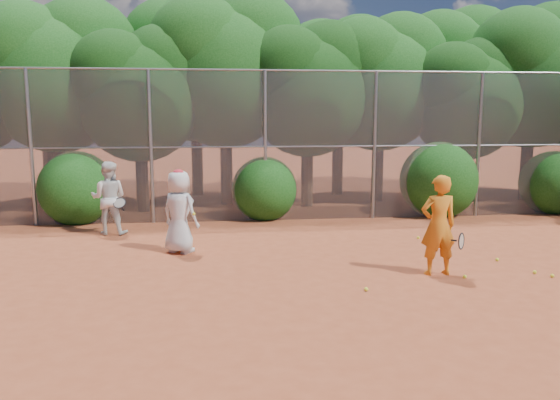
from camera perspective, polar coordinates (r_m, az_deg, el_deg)
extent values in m
plane|color=brown|center=(9.30, 7.98, -8.98)|extent=(80.00, 80.00, 0.00)
cylinder|color=gray|center=(15.34, -24.58, 4.94)|extent=(0.09, 0.09, 4.00)
cylinder|color=gray|center=(14.69, -13.34, 5.37)|extent=(0.09, 0.09, 4.00)
cylinder|color=gray|center=(14.65, -1.56, 5.59)|extent=(0.09, 0.09, 4.00)
cylinder|color=gray|center=(15.20, 9.84, 5.58)|extent=(0.09, 0.09, 4.00)
cylinder|color=gray|center=(16.30, 20.06, 5.39)|extent=(0.09, 0.09, 4.00)
cylinder|color=gray|center=(14.79, 2.38, 13.37)|extent=(20.00, 0.05, 0.05)
cylinder|color=gray|center=(14.77, 2.33, 5.61)|extent=(20.00, 0.04, 0.04)
cube|color=slate|center=(14.77, 2.33, 5.61)|extent=(20.00, 0.02, 4.00)
cylinder|color=black|center=(17.78, -21.96, 3.14)|extent=(0.38, 0.38, 2.52)
sphere|color=#124411|center=(17.74, -22.43, 11.10)|extent=(4.03, 4.03, 4.03)
sphere|color=#124411|center=(18.01, -19.72, 14.43)|extent=(3.23, 3.23, 3.23)
sphere|color=#124411|center=(17.71, -25.12, 13.56)|extent=(3.02, 3.02, 3.02)
cylinder|color=black|center=(16.61, -14.22, 2.54)|extent=(0.36, 0.36, 2.17)
sphere|color=black|center=(16.52, -14.50, 9.89)|extent=(3.47, 3.47, 3.47)
sphere|color=black|center=(16.83, -12.06, 12.91)|extent=(2.78, 2.78, 2.78)
sphere|color=black|center=(16.39, -16.88, 12.24)|extent=(2.60, 2.60, 2.60)
cylinder|color=black|center=(17.43, -5.63, 3.87)|extent=(0.39, 0.39, 2.66)
sphere|color=#124411|center=(17.40, -5.76, 12.45)|extent=(4.26, 4.26, 4.26)
sphere|color=#124411|center=(17.96, -3.01, 15.78)|extent=(3.40, 3.40, 3.40)
sphere|color=#124411|center=(17.17, -8.37, 15.31)|extent=(3.19, 3.19, 3.19)
cylinder|color=black|center=(17.08, 2.84, 3.15)|extent=(0.37, 0.37, 2.27)
sphere|color=black|center=(17.00, 2.90, 10.65)|extent=(3.64, 3.64, 3.64)
sphere|color=black|center=(17.54, 5.14, 13.55)|extent=(2.91, 2.91, 2.91)
sphere|color=black|center=(16.68, 0.86, 13.20)|extent=(2.73, 2.73, 2.73)
cylinder|color=black|center=(18.41, 10.16, 3.71)|extent=(0.38, 0.38, 2.45)
sphere|color=#124411|center=(18.35, 10.36, 11.19)|extent=(3.92, 3.92, 3.92)
sphere|color=#124411|center=(19.03, 12.43, 14.00)|extent=(3.14, 3.14, 3.14)
sphere|color=#124411|center=(17.94, 8.55, 13.81)|extent=(2.94, 2.94, 2.94)
cylinder|color=black|center=(18.38, 18.54, 2.83)|extent=(0.36, 0.36, 2.10)
sphere|color=black|center=(18.30, 18.86, 9.25)|extent=(3.36, 3.36, 3.36)
sphere|color=black|center=(18.92, 20.42, 11.69)|extent=(2.69, 2.69, 2.69)
sphere|color=black|center=(17.85, 17.57, 11.50)|extent=(2.52, 2.52, 2.52)
cylinder|color=black|center=(20.06, 24.35, 3.68)|extent=(0.39, 0.39, 2.59)
sphere|color=#124411|center=(20.02, 24.82, 10.92)|extent=(4.14, 4.14, 4.14)
sphere|color=#124411|center=(20.88, 26.41, 13.56)|extent=(3.32, 3.32, 3.32)
sphere|color=#124411|center=(19.45, 23.59, 13.54)|extent=(3.11, 3.11, 3.11)
cylinder|color=black|center=(20.26, -22.99, 3.85)|extent=(0.39, 0.39, 2.62)
sphere|color=#124411|center=(20.23, -23.44, 11.13)|extent=(4.20, 4.20, 4.20)
sphere|color=#124411|center=(20.49, -20.96, 14.18)|extent=(3.36, 3.36, 3.36)
sphere|color=#124411|center=(20.21, -25.90, 13.37)|extent=(3.15, 3.15, 3.15)
cylinder|color=black|center=(19.63, -8.66, 4.58)|extent=(0.40, 0.40, 2.80)
sphere|color=#124411|center=(19.62, -8.86, 12.59)|extent=(4.48, 4.48, 4.48)
sphere|color=#124411|center=(20.16, -6.24, 15.74)|extent=(3.58, 3.58, 3.58)
sphere|color=#124411|center=(19.42, -11.36, 15.22)|extent=(3.36, 3.36, 3.36)
cylinder|color=black|center=(19.70, 6.03, 4.23)|extent=(0.38, 0.38, 2.52)
sphere|color=#124411|center=(19.65, 6.15, 11.43)|extent=(4.03, 4.03, 4.03)
sphere|color=#124411|center=(20.30, 8.24, 14.16)|extent=(3.23, 3.23, 3.23)
sphere|color=#124411|center=(19.27, 4.29, 13.91)|extent=(3.02, 3.02, 3.02)
cylinder|color=black|center=(21.67, 17.42, 4.57)|extent=(0.40, 0.40, 2.73)
sphere|color=#124411|center=(21.65, 17.76, 11.65)|extent=(4.37, 4.37, 4.37)
sphere|color=#124411|center=(22.50, 19.52, 14.24)|extent=(3.49, 3.49, 3.49)
sphere|color=#124411|center=(21.12, 16.29, 14.17)|extent=(3.28, 3.28, 3.28)
sphere|color=#124411|center=(15.44, -20.47, 1.47)|extent=(2.00, 2.00, 2.00)
sphere|color=#124411|center=(15.05, -1.64, 1.47)|extent=(1.80, 1.80, 1.80)
sphere|color=#124411|center=(16.22, 16.26, 2.37)|extent=(2.20, 2.20, 2.20)
sphere|color=#124411|center=(17.88, 26.64, 1.87)|extent=(1.90, 1.90, 1.90)
imported|color=orange|center=(10.10, 16.21, -2.55)|extent=(0.67, 0.45, 1.80)
torus|color=black|center=(10.11, 18.42, -4.10)|extent=(0.23, 0.25, 0.30)
cylinder|color=black|center=(10.18, 17.24, -4.00)|extent=(0.23, 0.21, 0.04)
imported|color=silver|center=(11.45, -10.46, -1.24)|extent=(1.00, 0.93, 1.72)
ellipsoid|color=red|center=(11.34, -10.58, 2.84)|extent=(0.22, 0.22, 0.13)
sphere|color=yellow|center=(11.24, -9.00, -1.43)|extent=(0.07, 0.07, 0.07)
imported|color=silver|center=(13.66, -17.47, 0.20)|extent=(0.91, 0.74, 1.75)
torus|color=black|center=(13.32, -16.43, -0.29)|extent=(0.33, 0.26, 0.25)
cylinder|color=black|center=(13.50, -16.17, -0.77)|extent=(0.07, 0.24, 0.20)
sphere|color=yellow|center=(11.57, 21.74, -5.80)|extent=(0.07, 0.07, 0.07)
sphere|color=yellow|center=(13.09, 17.51, -3.92)|extent=(0.07, 0.07, 0.07)
sphere|color=yellow|center=(10.19, 18.74, -7.59)|extent=(0.07, 0.07, 0.07)
sphere|color=yellow|center=(10.94, 25.07, -6.84)|extent=(0.07, 0.07, 0.07)
sphere|color=yellow|center=(9.10, 8.99, -9.19)|extent=(0.07, 0.07, 0.07)
sphere|color=yellow|center=(13.02, 14.25, -3.84)|extent=(0.07, 0.07, 0.07)
sphere|color=yellow|center=(10.84, 26.57, -7.09)|extent=(0.07, 0.07, 0.07)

